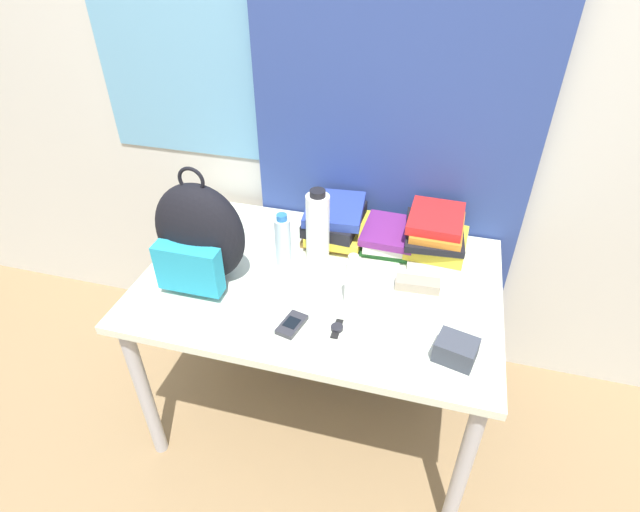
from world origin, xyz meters
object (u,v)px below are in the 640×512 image
cell_phone (292,324)px  wristwatch (337,328)px  backpack (199,236)px  water_bottle (283,241)px  book_stack_center (391,237)px  book_stack_right (436,235)px  book_stack_left (336,221)px  sunglasses_case (417,284)px  sports_bottle (318,229)px  sunscreen_bottle (352,282)px  camera_pouch (456,350)px

cell_phone → wristwatch: size_ratio=1.39×
backpack → water_bottle: size_ratio=2.04×
backpack → book_stack_center: 0.71m
book_stack_center → book_stack_right: book_stack_right is taller
book_stack_left → book_stack_right: 0.38m
book_stack_right → sunglasses_case: bearing=-99.1°
book_stack_right → sports_bottle: (-0.40, -0.17, 0.06)m
sunscreen_bottle → sunglasses_case: (0.20, 0.13, -0.07)m
book_stack_right → sunglasses_case: book_stack_right is taller
camera_pouch → wristwatch: (-0.36, 0.03, -0.03)m
book_stack_center → backpack: bearing=-148.9°
water_bottle → cell_phone: 0.34m
cell_phone → book_stack_left: bearing=88.6°
book_stack_left → sunglasses_case: 0.42m
sports_bottle → sunglasses_case: sports_bottle is taller
water_bottle → sports_bottle: 0.13m
sports_bottle → sunglasses_case: size_ratio=1.94×
wristwatch → sports_bottle: bearing=115.0°
book_stack_right → sunscreen_bottle: (-0.24, -0.36, 0.01)m
backpack → camera_pouch: (0.86, -0.16, -0.14)m
sunscreen_bottle → camera_pouch: 0.38m
book_stack_right → water_bottle: size_ratio=1.40×
cell_phone → sunscreen_bottle: bearing=45.3°
book_stack_center → book_stack_right: 0.17m
book_stack_right → sports_bottle: size_ratio=0.98×
book_stack_left → wristwatch: 0.52m
water_bottle → sunglasses_case: (0.48, -0.02, -0.08)m
sunscreen_bottle → cell_phone: sunscreen_bottle is taller
book_stack_left → sports_bottle: size_ratio=0.93×
backpack → wristwatch: size_ratio=4.93×
water_bottle → camera_pouch: (0.62, -0.31, -0.06)m
book_stack_center → sunscreen_bottle: sunscreen_bottle is taller
sunglasses_case → camera_pouch: 0.32m
water_bottle → cell_phone: (0.13, -0.31, -0.09)m
backpack → sunscreen_bottle: bearing=0.2°
water_bottle → camera_pouch: 0.70m
water_bottle → sports_bottle: size_ratio=0.70×
book_stack_center → book_stack_right: (0.16, -0.00, 0.04)m
sunscreen_bottle → sunglasses_case: size_ratio=1.25×
backpack → sunglasses_case: backpack is taller
sunscreen_bottle → sunglasses_case: sunscreen_bottle is taller
cell_phone → book_stack_center: bearing=65.9°
book_stack_left → camera_pouch: size_ratio=2.08×
backpack → book_stack_left: backpack is taller
book_stack_left → book_stack_right: size_ratio=0.95×
backpack → sports_bottle: backpack is taller
book_stack_center → cell_phone: 0.57m
book_stack_left → water_bottle: bearing=-123.2°
book_stack_center → sports_bottle: (-0.24, -0.17, 0.10)m
sports_bottle → sunscreen_bottle: sports_bottle is taller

